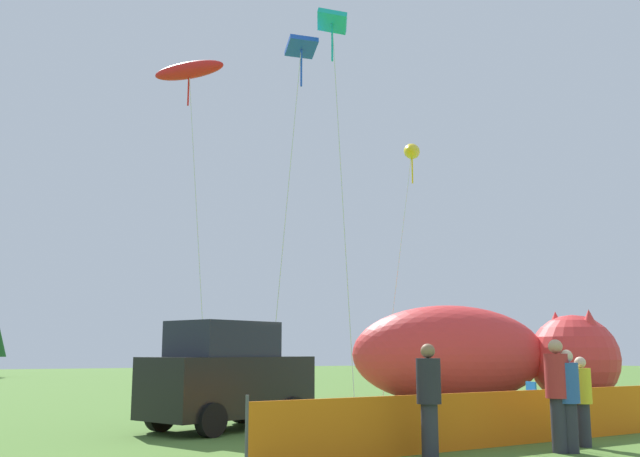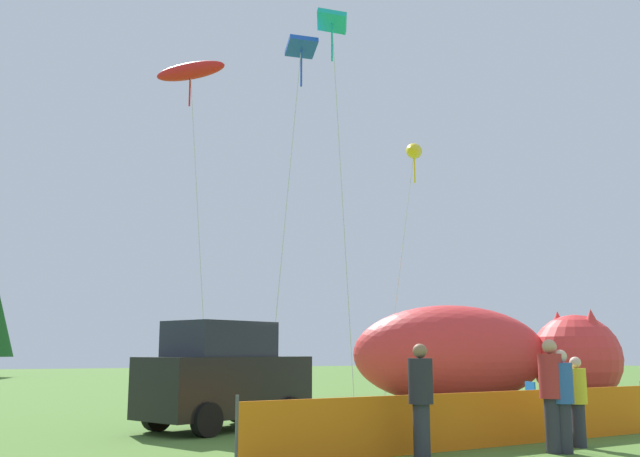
{
  "view_description": "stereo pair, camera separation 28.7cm",
  "coord_description": "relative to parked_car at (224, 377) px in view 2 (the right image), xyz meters",
  "views": [
    {
      "loc": [
        -10.02,
        -13.77,
        1.67
      ],
      "look_at": [
        -0.48,
        5.05,
        5.31
      ],
      "focal_mm": 40.0,
      "sensor_mm": 36.0,
      "label": 1
    },
    {
      "loc": [
        -9.77,
        -13.9,
        1.67
      ],
      "look_at": [
        -0.48,
        5.05,
        5.31
      ],
      "focal_mm": 40.0,
      "sensor_mm": 36.0,
      "label": 2
    }
  ],
  "objects": [
    {
      "name": "safety_fence",
      "position": [
        3.07,
        -4.81,
        -0.64
      ],
      "size": [
        9.29,
        0.88,
        1.05
      ],
      "rotation": [
        0.0,
        0.0,
        0.09
      ],
      "color": "orange",
      "rests_on": "ground"
    },
    {
      "name": "kite_blue_box",
      "position": [
        3.61,
        3.98,
        9.68
      ],
      "size": [
        1.65,
        1.09,
        11.28
      ],
      "color": "silver",
      "rests_on": "ground"
    },
    {
      "name": "spectator_in_black_shirt",
      "position": [
        1.4,
        -5.5,
        -0.15
      ],
      "size": [
        0.39,
        0.39,
        1.79
      ],
      "color": "#2D2D38",
      "rests_on": "ground"
    },
    {
      "name": "folding_chair",
      "position": [
        7.32,
        -1.26,
        -0.6
      ],
      "size": [
        0.7,
        0.7,
        0.93
      ],
      "rotation": [
        0.0,
        0.0,
        2.84
      ],
      "color": "#1959A5",
      "rests_on": "ground"
    },
    {
      "name": "ground_plane",
      "position": [
        4.67,
        -1.25,
        -1.12
      ],
      "size": [
        120.0,
        120.0,
        0.0
      ],
      "primitive_type": "plane",
      "color": "#4C752D"
    },
    {
      "name": "kite_yellow_hero",
      "position": [
        10.21,
        7.63,
        8.3
      ],
      "size": [
        2.98,
        1.88,
        9.96
      ],
      "color": "silver",
      "rests_on": "ground"
    },
    {
      "name": "spectator_in_yellow_shirt",
      "position": [
        4.72,
        -5.51,
        -0.26
      ],
      "size": [
        0.34,
        0.34,
        1.57
      ],
      "color": "#2D2D38",
      "rests_on": "ground"
    },
    {
      "name": "spectator_in_grey_shirt",
      "position": [
        3.8,
        -5.85,
        -0.1
      ],
      "size": [
        0.41,
        0.41,
        1.87
      ],
      "color": "#2D2D38",
      "rests_on": "ground"
    },
    {
      "name": "spectator_in_blue_shirt",
      "position": [
        3.94,
        -5.95,
        -0.2
      ],
      "size": [
        0.37,
        0.37,
        1.69
      ],
      "color": "#2D2D38",
      "rests_on": "ground"
    },
    {
      "name": "inflatable_cat",
      "position": [
        9.67,
        3.39,
        0.33
      ],
      "size": [
        8.32,
        6.31,
        3.14
      ],
      "rotation": [
        0.0,
        0.0,
        -0.52
      ],
      "color": "red",
      "rests_on": "ground"
    },
    {
      "name": "kite_teal_diamond",
      "position": [
        4.33,
        3.21,
        10.32
      ],
      "size": [
        1.21,
        1.23,
        12.01
      ],
      "color": "silver",
      "rests_on": "ground"
    },
    {
      "name": "parked_car",
      "position": [
        0.0,
        0.0,
        0.0
      ],
      "size": [
        4.17,
        3.01,
        2.31
      ],
      "rotation": [
        0.0,
        0.0,
        0.4
      ],
      "color": "black",
      "rests_on": "ground"
    },
    {
      "name": "kite_red_lizard",
      "position": [
        1.29,
        8.32,
        10.29
      ],
      "size": [
        2.41,
        2.78,
        11.87
      ],
      "color": "silver",
      "rests_on": "ground"
    }
  ]
}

